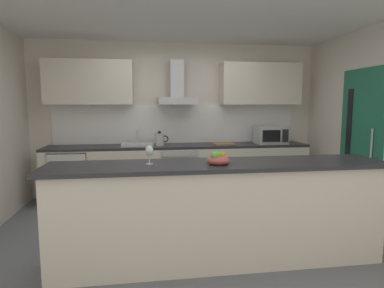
# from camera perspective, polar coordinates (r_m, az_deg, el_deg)

# --- Properties ---
(ground) EXTENTS (5.85, 4.63, 0.02)m
(ground) POSITION_cam_1_polar(r_m,az_deg,el_deg) (4.07, 0.13, -15.63)
(ground) COLOR slate
(ceiling) EXTENTS (5.85, 4.63, 0.02)m
(ceiling) POSITION_cam_1_polar(r_m,az_deg,el_deg) (3.90, 0.14, 22.67)
(ceiling) COLOR white
(wall_back) EXTENTS (5.85, 0.12, 2.60)m
(wall_back) POSITION_cam_1_polar(r_m,az_deg,el_deg) (5.62, -2.70, 4.37)
(wall_back) COLOR silver
(wall_back) RESTS_ON ground
(wall_right) EXTENTS (0.12, 4.63, 2.60)m
(wall_right) POSITION_cam_1_polar(r_m,az_deg,el_deg) (4.81, 30.92, 2.95)
(wall_right) COLOR silver
(wall_right) RESTS_ON ground
(backsplash_tile) EXTENTS (4.12, 0.02, 0.66)m
(backsplash_tile) POSITION_cam_1_polar(r_m,az_deg,el_deg) (5.55, -2.62, 3.62)
(backsplash_tile) COLOR white
(counter_back) EXTENTS (4.27, 0.60, 0.90)m
(counter_back) POSITION_cam_1_polar(r_m,az_deg,el_deg) (5.35, -2.25, -4.94)
(counter_back) COLOR beige
(counter_back) RESTS_ON ground
(counter_island) EXTENTS (3.28, 0.64, 1.00)m
(counter_island) POSITION_cam_1_polar(r_m,az_deg,el_deg) (3.21, 4.90, -12.10)
(counter_island) COLOR beige
(counter_island) RESTS_ON ground
(upper_cabinets) EXTENTS (4.21, 0.32, 0.70)m
(upper_cabinets) POSITION_cam_1_polar(r_m,az_deg,el_deg) (5.40, -2.49, 10.74)
(upper_cabinets) COLOR beige
(side_door) EXTENTS (0.08, 0.85, 2.05)m
(side_door) POSITION_cam_1_polar(r_m,az_deg,el_deg) (5.04, 27.73, 0.17)
(side_door) COLOR #1E664C
(side_door) RESTS_ON ground
(oven) EXTENTS (0.60, 0.62, 0.80)m
(oven) POSITION_cam_1_polar(r_m,az_deg,el_deg) (5.32, -2.49, -4.90)
(oven) COLOR slate
(oven) RESTS_ON ground
(refrigerator) EXTENTS (0.58, 0.60, 0.85)m
(refrigerator) POSITION_cam_1_polar(r_m,az_deg,el_deg) (5.43, -20.66, -5.49)
(refrigerator) COLOR white
(refrigerator) RESTS_ON ground
(microwave) EXTENTS (0.50, 0.38, 0.30)m
(microwave) POSITION_cam_1_polar(r_m,az_deg,el_deg) (5.59, 13.81, 1.59)
(microwave) COLOR #B7BABC
(microwave) RESTS_ON counter_back
(sink) EXTENTS (0.50, 0.40, 0.26)m
(sink) POSITION_cam_1_polar(r_m,az_deg,el_deg) (5.23, -9.65, 0.00)
(sink) COLOR silver
(sink) RESTS_ON counter_back
(kettle) EXTENTS (0.29, 0.15, 0.24)m
(kettle) POSITION_cam_1_polar(r_m,az_deg,el_deg) (5.18, -5.79, 0.85)
(kettle) COLOR #B7BABC
(kettle) RESTS_ON counter_back
(range_hood) EXTENTS (0.62, 0.45, 0.72)m
(range_hood) POSITION_cam_1_polar(r_m,az_deg,el_deg) (5.34, -2.71, 9.46)
(range_hood) COLOR #B7BABC
(wine_glass) EXTENTS (0.08, 0.08, 0.18)m
(wine_glass) POSITION_cam_1_polar(r_m,az_deg,el_deg) (3.00, -7.60, -1.29)
(wine_glass) COLOR silver
(wine_glass) RESTS_ON counter_island
(fruit_bowl) EXTENTS (0.22, 0.22, 0.13)m
(fruit_bowl) POSITION_cam_1_polar(r_m,az_deg,el_deg) (3.00, 4.71, -2.76)
(fruit_bowl) COLOR #B24C47
(fruit_bowl) RESTS_ON counter_island
(chopping_board) EXTENTS (0.36, 0.26, 0.02)m
(chopping_board) POSITION_cam_1_polar(r_m,az_deg,el_deg) (5.36, 5.70, 0.04)
(chopping_board) COLOR #9E7247
(chopping_board) RESTS_ON counter_back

